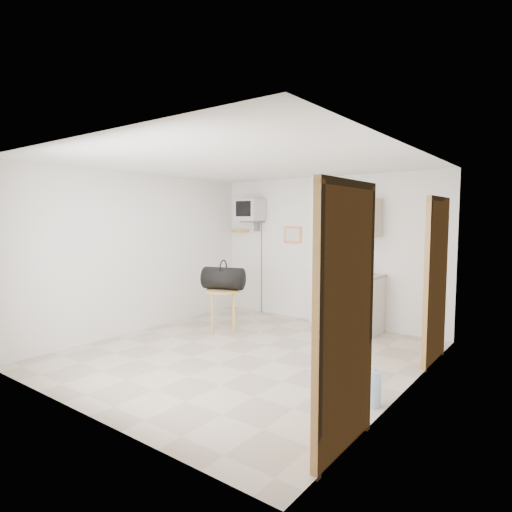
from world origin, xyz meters
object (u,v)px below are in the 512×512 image
Objects in this scene: crt_television at (250,211)px; duffel_bag at (223,278)px; round_table at (223,296)px; water_bottle at (374,388)px.

crt_television is 1.72m from duffel_bag.
crt_television is at bearing 91.72° from duffel_bag.
crt_television reaches higher than round_table.
crt_television is 5.48× the size of water_bottle.
round_table is 0.93× the size of duffel_bag.
duffel_bag is (-0.02, 0.04, 0.28)m from round_table.
round_table is at bearing 157.85° from water_bottle.
crt_television is at bearing 108.81° from round_table.
crt_television is at bearing 143.75° from water_bottle.
round_table is 3.25m from water_bottle.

